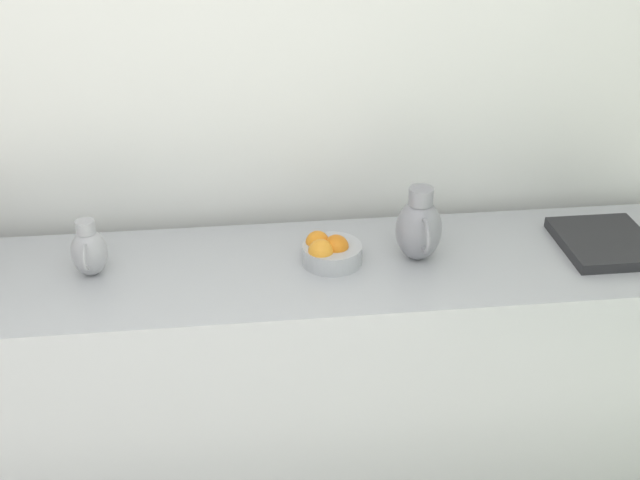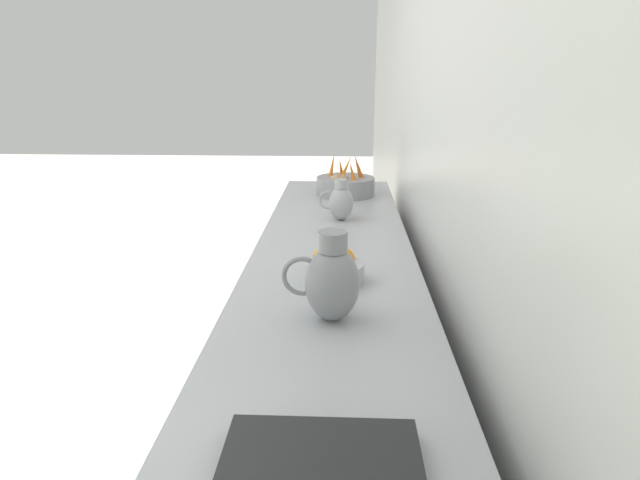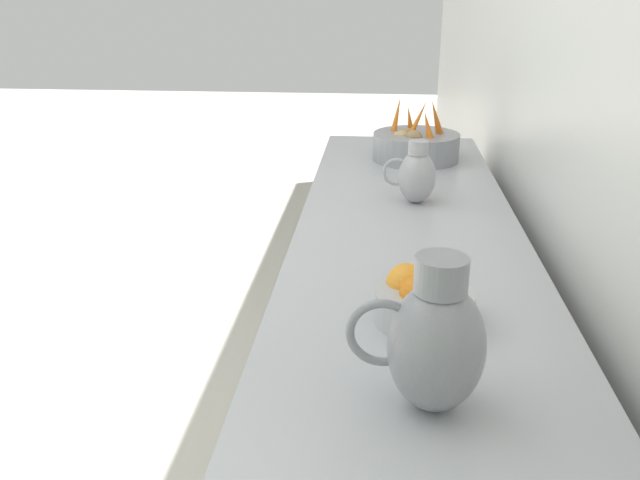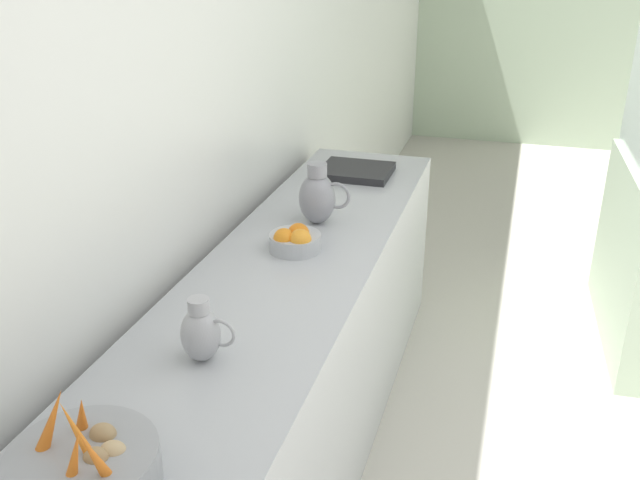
{
  "view_description": "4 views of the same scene",
  "coord_description": "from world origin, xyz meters",
  "px_view_note": "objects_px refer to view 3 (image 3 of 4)",
  "views": [
    {
      "loc": [
        0.73,
        0.07,
        2.22
      ],
      "look_at": [
        -1.43,
        0.32,
        1.02
      ],
      "focal_mm": 45.6,
      "sensor_mm": 36.0,
      "label": 1
    },
    {
      "loc": [
        -1.57,
        2.01,
        1.52
      ],
      "look_at": [
        -1.49,
        0.25,
        0.98
      ],
      "focal_mm": 30.22,
      "sensor_mm": 36.0,
      "label": 2
    },
    {
      "loc": [
        -1.45,
        1.56,
        1.49
      ],
      "look_at": [
        -1.34,
        0.38,
        1.04
      ],
      "focal_mm": 37.53,
      "sensor_mm": 36.0,
      "label": 3
    },
    {
      "loc": [
        -0.77,
        -1.91,
        1.97
      ],
      "look_at": [
        -1.44,
        0.34,
        0.94
      ],
      "focal_mm": 39.51,
      "sensor_mm": 36.0,
      "label": 4
    }
  ],
  "objects_px": {
    "orange_bowl": "(423,299)",
    "metal_pitcher_short": "(416,175)",
    "vegetable_colander": "(416,145)",
    "metal_pitcher_tall": "(435,342)"
  },
  "relations": [
    {
      "from": "orange_bowl",
      "to": "metal_pitcher_short",
      "type": "relative_size",
      "value": 1.02
    },
    {
      "from": "vegetable_colander",
      "to": "metal_pitcher_short",
      "type": "xyz_separation_m",
      "value": [
        0.02,
        0.53,
        0.03
      ]
    },
    {
      "from": "orange_bowl",
      "to": "metal_pitcher_short",
      "type": "distance_m",
      "value": 0.76
    },
    {
      "from": "vegetable_colander",
      "to": "orange_bowl",
      "type": "distance_m",
      "value": 1.29
    },
    {
      "from": "metal_pitcher_short",
      "to": "metal_pitcher_tall",
      "type": "bearing_deg",
      "value": 89.03
    },
    {
      "from": "orange_bowl",
      "to": "vegetable_colander",
      "type": "bearing_deg",
      "value": -91.74
    },
    {
      "from": "metal_pitcher_short",
      "to": "vegetable_colander",
      "type": "bearing_deg",
      "value": -92.41
    },
    {
      "from": "orange_bowl",
      "to": "metal_pitcher_tall",
      "type": "distance_m",
      "value": 0.3
    },
    {
      "from": "metal_pitcher_tall",
      "to": "metal_pitcher_short",
      "type": "distance_m",
      "value": 1.06
    },
    {
      "from": "orange_bowl",
      "to": "metal_pitcher_tall",
      "type": "bearing_deg",
      "value": 89.86
    }
  ]
}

